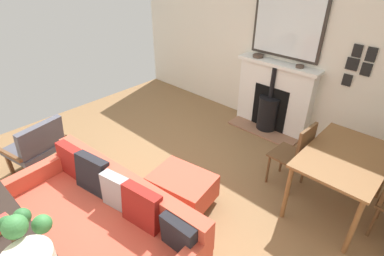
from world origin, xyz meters
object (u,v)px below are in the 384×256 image
object	(u,v)px
mantel_bowl_far	(300,66)
mantel_bowl_near	(258,56)
fireplace	(273,100)
console_table	(11,250)
dining_table	(345,162)
armchair_accent	(37,145)
sofa	(104,224)
ottoman	(182,187)
dining_chair_near_fireplace	(297,152)
potted_plant	(13,242)

from	to	relation	value
mantel_bowl_far	mantel_bowl_near	bearing A→B (deg)	-90.00
fireplace	console_table	size ratio (longest dim) A/B	0.73
mantel_bowl_near	console_table	xyz separation A→B (m)	(3.98, 0.45, -0.46)
dining_table	armchair_accent	bearing A→B (deg)	-56.99
mantel_bowl_near	fireplace	bearing A→B (deg)	87.76
fireplace	sofa	size ratio (longest dim) A/B	0.62
ottoman	dining_chair_near_fireplace	world-z (taller)	dining_chair_near_fireplace
potted_plant	dining_table	size ratio (longest dim) A/B	0.52
potted_plant	mantel_bowl_far	bearing A→B (deg)	-178.27
console_table	dining_table	size ratio (longest dim) A/B	1.54
console_table	armchair_accent	bearing A→B (deg)	-116.12
mantel_bowl_far	ottoman	world-z (taller)	mantel_bowl_far
sofa	armchair_accent	bearing A→B (deg)	-93.41
mantel_bowl_far	ottoman	bearing A→B (deg)	-4.30
mantel_bowl_far	sofa	bearing A→B (deg)	-4.60
mantel_bowl_near	potted_plant	distance (m)	4.07
fireplace	sofa	world-z (taller)	fireplace
sofa	potted_plant	world-z (taller)	potted_plant
mantel_bowl_near	dining_table	xyz separation A→B (m)	(1.12, 1.86, -0.51)
mantel_bowl_far	dining_table	distance (m)	1.69
fireplace	ottoman	world-z (taller)	fireplace
ottoman	dining_chair_near_fireplace	distance (m)	1.43
fireplace	potted_plant	size ratio (longest dim) A/B	2.14
fireplace	dining_chair_near_fireplace	world-z (taller)	fireplace
mantel_bowl_far	dining_chair_near_fireplace	xyz separation A→B (m)	(1.12, 0.63, -0.63)
sofa	mantel_bowl_near	bearing A→B (deg)	-172.25
mantel_bowl_far	dining_table	world-z (taller)	mantel_bowl_far
potted_plant	ottoman	bearing A→B (deg)	-170.38
ottoman	potted_plant	distance (m)	1.95
mantel_bowl_far	armchair_accent	distance (m)	3.78
mantel_bowl_near	dining_chair_near_fireplace	world-z (taller)	mantel_bowl_near
console_table	dining_table	world-z (taller)	console_table
mantel_bowl_near	dining_table	size ratio (longest dim) A/B	0.14
mantel_bowl_near	armchair_accent	bearing A→B (deg)	-21.86
ottoman	console_table	world-z (taller)	console_table
sofa	armchair_accent	world-z (taller)	sofa
mantel_bowl_far	console_table	size ratio (longest dim) A/B	0.07
dining_table	dining_chair_near_fireplace	distance (m)	0.54
mantel_bowl_far	dining_table	bearing A→B (deg)	46.03
fireplace	sofa	xyz separation A→B (m)	(3.23, 0.07, -0.15)
sofa	armchair_accent	xyz separation A→B (m)	(-0.10, -1.70, 0.07)
mantel_bowl_near	ottoman	size ratio (longest dim) A/B	0.22
mantel_bowl_far	potted_plant	xyz separation A→B (m)	(3.98, 0.12, -0.04)
dining_chair_near_fireplace	ottoman	bearing A→B (deg)	-34.95
console_table	dining_chair_near_fireplace	xyz separation A→B (m)	(-2.86, 0.88, -0.18)
mantel_bowl_near	console_table	world-z (taller)	mantel_bowl_near
fireplace	dining_chair_near_fireplace	xyz separation A→B (m)	(1.11, 0.96, 0.02)
dining_table	fireplace	bearing A→B (deg)	-126.46
mantel_bowl_near	mantel_bowl_far	size ratio (longest dim) A/B	1.42
sofa	armchair_accent	distance (m)	1.71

